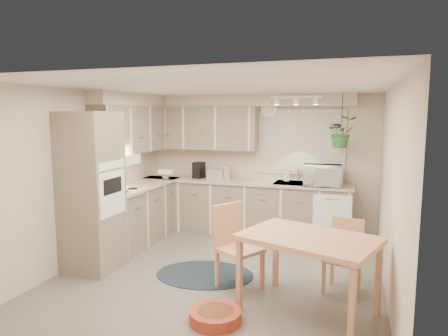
# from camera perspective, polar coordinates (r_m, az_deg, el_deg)

# --- Properties ---
(floor) EXTENTS (4.20, 4.20, 0.00)m
(floor) POSITION_cam_1_polar(r_m,az_deg,el_deg) (5.40, -0.43, -14.81)
(floor) COLOR #625E56
(floor) RESTS_ON ground
(ceiling) EXTENTS (4.20, 4.20, 0.00)m
(ceiling) POSITION_cam_1_polar(r_m,az_deg,el_deg) (5.00, -0.45, 11.54)
(ceiling) COLOR silver
(ceiling) RESTS_ON wall_back
(wall_back) EXTENTS (4.00, 0.04, 2.40)m
(wall_back) POSITION_cam_1_polar(r_m,az_deg,el_deg) (7.06, 5.06, 0.59)
(wall_back) COLOR beige
(wall_back) RESTS_ON floor
(wall_front) EXTENTS (4.00, 0.04, 2.40)m
(wall_front) POSITION_cam_1_polar(r_m,az_deg,el_deg) (3.19, -12.80, -8.11)
(wall_front) COLOR beige
(wall_front) RESTS_ON floor
(wall_left) EXTENTS (0.04, 4.20, 2.40)m
(wall_left) POSITION_cam_1_polar(r_m,az_deg,el_deg) (6.01, -18.82, -1.02)
(wall_left) COLOR beige
(wall_left) RESTS_ON floor
(wall_right) EXTENTS (0.04, 4.20, 2.40)m
(wall_right) POSITION_cam_1_polar(r_m,az_deg,el_deg) (4.82, 22.75, -3.23)
(wall_right) COLOR beige
(wall_right) RESTS_ON floor
(base_cab_left) EXTENTS (0.60, 1.85, 0.90)m
(base_cab_left) POSITION_cam_1_polar(r_m,az_deg,el_deg) (6.70, -11.94, -6.46)
(base_cab_left) COLOR gray
(base_cab_left) RESTS_ON floor
(base_cab_back) EXTENTS (3.60, 0.60, 0.90)m
(base_cab_back) POSITION_cam_1_polar(r_m,az_deg,el_deg) (6.96, 2.80, -5.78)
(base_cab_back) COLOR gray
(base_cab_back) RESTS_ON floor
(counter_left) EXTENTS (0.64, 1.89, 0.04)m
(counter_left) POSITION_cam_1_polar(r_m,az_deg,el_deg) (6.60, -11.97, -2.50)
(counter_left) COLOR tan
(counter_left) RESTS_ON base_cab_left
(counter_back) EXTENTS (3.64, 0.64, 0.04)m
(counter_back) POSITION_cam_1_polar(r_m,az_deg,el_deg) (6.85, 2.81, -1.97)
(counter_back) COLOR tan
(counter_back) RESTS_ON base_cab_back
(oven_stack) EXTENTS (0.65, 0.65, 2.10)m
(oven_stack) POSITION_cam_1_polar(r_m,az_deg,el_deg) (5.54, -18.41, -3.26)
(oven_stack) COLOR gray
(oven_stack) RESTS_ON floor
(wall_oven_face) EXTENTS (0.02, 0.56, 0.58)m
(wall_oven_face) POSITION_cam_1_polar(r_m,az_deg,el_deg) (5.36, -15.66, -3.51)
(wall_oven_face) COLOR white
(wall_oven_face) RESTS_ON oven_stack
(upper_cab_left) EXTENTS (0.35, 2.00, 0.75)m
(upper_cab_left) POSITION_cam_1_polar(r_m,az_deg,el_deg) (6.68, -12.65, 5.42)
(upper_cab_left) COLOR gray
(upper_cab_left) RESTS_ON wall_left
(upper_cab_back) EXTENTS (2.00, 0.35, 0.75)m
(upper_cab_back) POSITION_cam_1_polar(r_m,az_deg,el_deg) (7.15, -3.07, 5.71)
(upper_cab_back) COLOR gray
(upper_cab_back) RESTS_ON wall_back
(soffit_left) EXTENTS (0.30, 2.00, 0.20)m
(soffit_left) POSITION_cam_1_polar(r_m,az_deg,el_deg) (6.69, -12.95, 9.48)
(soffit_left) COLOR beige
(soffit_left) RESTS_ON wall_left
(soffit_back) EXTENTS (3.60, 0.30, 0.20)m
(soffit_back) POSITION_cam_1_polar(r_m,az_deg,el_deg) (6.92, 3.24, 9.59)
(soffit_back) COLOR beige
(soffit_back) RESTS_ON wall_back
(cooktop) EXTENTS (0.52, 0.58, 0.02)m
(cooktop) POSITION_cam_1_polar(r_m,az_deg,el_deg) (6.11, -14.62, -3.15)
(cooktop) COLOR white
(cooktop) RESTS_ON counter_left
(range_hood) EXTENTS (0.40, 0.60, 0.14)m
(range_hood) POSITION_cam_1_polar(r_m,az_deg,el_deg) (6.05, -14.92, 1.11)
(range_hood) COLOR white
(range_hood) RESTS_ON upper_cab_left
(window_blinds) EXTENTS (1.40, 0.02, 1.00)m
(window_blinds) POSITION_cam_1_polar(r_m,az_deg,el_deg) (6.87, 10.74, 3.64)
(window_blinds) COLOR beige
(window_blinds) RESTS_ON wall_back
(window_frame) EXTENTS (1.50, 0.02, 1.10)m
(window_frame) POSITION_cam_1_polar(r_m,az_deg,el_deg) (6.88, 10.75, 3.64)
(window_frame) COLOR beige
(window_frame) RESTS_ON wall_back
(sink) EXTENTS (0.70, 0.48, 0.10)m
(sink) POSITION_cam_1_polar(r_m,az_deg,el_deg) (6.69, 10.28, -2.50)
(sink) COLOR #A3A5AA
(sink) RESTS_ON counter_back
(dishwasher_front) EXTENTS (0.58, 0.02, 0.83)m
(dishwasher_front) POSITION_cam_1_polar(r_m,az_deg,el_deg) (6.43, 15.13, -7.38)
(dishwasher_front) COLOR white
(dishwasher_front) RESTS_ON base_cab_back
(track_light_bar) EXTENTS (0.80, 0.04, 0.04)m
(track_light_bar) POSITION_cam_1_polar(r_m,az_deg,el_deg) (6.35, 10.27, 9.94)
(track_light_bar) COLOR white
(track_light_bar) RESTS_ON ceiling
(wall_clock) EXTENTS (0.30, 0.03, 0.30)m
(wall_clock) POSITION_cam_1_polar(r_m,az_deg,el_deg) (6.95, 6.31, 8.55)
(wall_clock) COLOR #E8AD52
(wall_clock) RESTS_ON wall_back
(dining_table) EXTENTS (1.53, 1.26, 0.83)m
(dining_table) POSITION_cam_1_polar(r_m,az_deg,el_deg) (4.35, 11.89, -14.72)
(dining_table) COLOR tan
(dining_table) RESTS_ON floor
(chair_left) EXTENTS (0.64, 0.64, 1.00)m
(chair_left) POSITION_cam_1_polar(r_m,az_deg,el_deg) (4.82, 2.26, -11.26)
(chair_left) COLOR tan
(chair_left) RESTS_ON floor
(chair_back) EXTENTS (0.48, 0.48, 0.85)m
(chair_back) POSITION_cam_1_polar(r_m,az_deg,el_deg) (4.92, 16.56, -12.11)
(chair_back) COLOR tan
(chair_back) RESTS_ON floor
(braided_rug) EXTENTS (1.41, 1.15, 0.01)m
(braided_rug) POSITION_cam_1_polar(r_m,az_deg,el_deg) (5.36, -2.77, -14.93)
(braided_rug) COLOR black
(braided_rug) RESTS_ON floor
(pet_bed) EXTENTS (0.54, 0.54, 0.12)m
(pet_bed) POSITION_cam_1_polar(r_m,az_deg,el_deg) (4.25, -1.24, -20.38)
(pet_bed) COLOR #AF3D23
(pet_bed) RESTS_ON floor
(microwave) EXTENTS (0.62, 0.38, 0.40)m
(microwave) POSITION_cam_1_polar(r_m,az_deg,el_deg) (6.51, 13.89, -0.72)
(microwave) COLOR white
(microwave) RESTS_ON counter_back
(soap_bottle) EXTENTS (0.13, 0.23, 0.10)m
(soap_bottle) POSITION_cam_1_polar(r_m,az_deg,el_deg) (6.85, 8.91, -1.48)
(soap_bottle) COLOR white
(soap_bottle) RESTS_ON counter_back
(hanging_plant) EXTENTS (0.58, 0.61, 0.38)m
(hanging_plant) POSITION_cam_1_polar(r_m,az_deg,el_deg) (6.44, 16.40, 4.47)
(hanging_plant) COLOR #2A6829
(hanging_plant) RESTS_ON ceiling
(coffee_maker) EXTENTS (0.20, 0.23, 0.29)m
(coffee_maker) POSITION_cam_1_polar(r_m,az_deg,el_deg) (7.10, -3.62, -0.31)
(coffee_maker) COLOR black
(coffee_maker) RESTS_ON counter_back
(toaster) EXTENTS (0.31, 0.22, 0.17)m
(toaster) POSITION_cam_1_polar(r_m,az_deg,el_deg) (7.02, -1.28, -0.86)
(toaster) COLOR #A3A5AA
(toaster) RESTS_ON counter_back
(knife_block) EXTENTS (0.12, 0.12, 0.24)m
(knife_block) POSITION_cam_1_polar(r_m,az_deg,el_deg) (6.98, 0.45, -0.64)
(knife_block) COLOR tan
(knife_block) RESTS_ON counter_back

